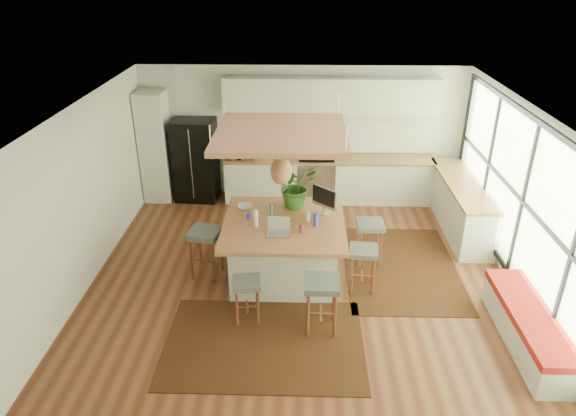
{
  "coord_description": "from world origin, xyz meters",
  "views": [
    {
      "loc": [
        -0.0,
        -6.56,
        4.56
      ],
      "look_at": [
        -0.2,
        0.5,
        1.1
      ],
      "focal_mm": 31.96,
      "sensor_mm": 36.0,
      "label": 1
    }
  ],
  "objects_px": {
    "stool_near_right": "(321,307)",
    "stool_right_back": "(369,243)",
    "stool_right_front": "(363,268)",
    "monitor": "(324,199)",
    "stool_near_left": "(247,298)",
    "island_plant": "(296,190)",
    "fridge": "(195,156)",
    "stool_left_side": "(207,255)",
    "microwave": "(241,148)",
    "island": "(284,249)",
    "laptop": "(278,227)"
  },
  "relations": [
    {
      "from": "stool_near_right",
      "to": "stool_right_back",
      "type": "xyz_separation_m",
      "value": [
        0.84,
        1.75,
        0.0
      ]
    },
    {
      "from": "stool_right_front",
      "to": "monitor",
      "type": "xyz_separation_m",
      "value": [
        -0.58,
        0.67,
        0.83
      ]
    },
    {
      "from": "stool_near_left",
      "to": "monitor",
      "type": "distance_m",
      "value": 2.0
    },
    {
      "from": "stool_near_right",
      "to": "island_plant",
      "type": "relative_size",
      "value": 1.06
    },
    {
      "from": "fridge",
      "to": "stool_near_right",
      "type": "relative_size",
      "value": 2.18
    },
    {
      "from": "stool_right_front",
      "to": "monitor",
      "type": "relative_size",
      "value": 1.41
    },
    {
      "from": "stool_near_left",
      "to": "stool_near_right",
      "type": "distance_m",
      "value": 1.03
    },
    {
      "from": "stool_near_left",
      "to": "stool_right_back",
      "type": "height_order",
      "value": "stool_right_back"
    },
    {
      "from": "stool_left_side",
      "to": "microwave",
      "type": "relative_size",
      "value": 1.4
    },
    {
      "from": "stool_near_left",
      "to": "stool_left_side",
      "type": "xyz_separation_m",
      "value": [
        -0.75,
        1.1,
        0.0
      ]
    },
    {
      "from": "stool_near_left",
      "to": "stool_right_front",
      "type": "distance_m",
      "value": 1.84
    },
    {
      "from": "microwave",
      "to": "fridge",
      "type": "bearing_deg",
      "value": 164.03
    },
    {
      "from": "stool_near_left",
      "to": "monitor",
      "type": "bearing_deg",
      "value": 53.39
    },
    {
      "from": "fridge",
      "to": "stool_near_right",
      "type": "xyz_separation_m",
      "value": [
        2.45,
        -4.18,
        -0.57
      ]
    },
    {
      "from": "island",
      "to": "stool_near_right",
      "type": "height_order",
      "value": "island"
    },
    {
      "from": "island",
      "to": "microwave",
      "type": "distance_m",
      "value": 3.05
    },
    {
      "from": "island",
      "to": "stool_right_front",
      "type": "height_order",
      "value": "island"
    },
    {
      "from": "fridge",
      "to": "stool_left_side",
      "type": "distance_m",
      "value": 3.03
    },
    {
      "from": "stool_near_left",
      "to": "stool_right_front",
      "type": "height_order",
      "value": "stool_right_front"
    },
    {
      "from": "monitor",
      "to": "microwave",
      "type": "xyz_separation_m",
      "value": [
        -1.57,
        2.51,
        -0.07
      ]
    },
    {
      "from": "laptop",
      "to": "stool_near_right",
      "type": "bearing_deg",
      "value": -55.33
    },
    {
      "from": "stool_right_back",
      "to": "microwave",
      "type": "xyz_separation_m",
      "value": [
        -2.34,
        2.41,
        0.76
      ]
    },
    {
      "from": "stool_near_left",
      "to": "laptop",
      "type": "height_order",
      "value": "laptop"
    },
    {
      "from": "laptop",
      "to": "island_plant",
      "type": "xyz_separation_m",
      "value": [
        0.23,
        0.96,
        0.16
      ]
    },
    {
      "from": "stool_right_front",
      "to": "laptop",
      "type": "relative_size",
      "value": 2.0
    },
    {
      "from": "monitor",
      "to": "microwave",
      "type": "height_order",
      "value": "monitor"
    },
    {
      "from": "stool_left_side",
      "to": "stool_right_back",
      "type": "bearing_deg",
      "value": 10.16
    },
    {
      "from": "stool_right_back",
      "to": "stool_left_side",
      "type": "height_order",
      "value": "stool_left_side"
    },
    {
      "from": "laptop",
      "to": "microwave",
      "type": "distance_m",
      "value": 3.33
    },
    {
      "from": "laptop",
      "to": "monitor",
      "type": "bearing_deg",
      "value": 47.4
    },
    {
      "from": "stool_near_left",
      "to": "island_plant",
      "type": "xyz_separation_m",
      "value": [
        0.64,
        1.72,
        0.86
      ]
    },
    {
      "from": "stool_near_left",
      "to": "stool_left_side",
      "type": "height_order",
      "value": "stool_left_side"
    },
    {
      "from": "island_plant",
      "to": "stool_right_back",
      "type": "bearing_deg",
      "value": -7.29
    },
    {
      "from": "stool_right_back",
      "to": "stool_right_front",
      "type": "bearing_deg",
      "value": -103.34
    },
    {
      "from": "microwave",
      "to": "stool_near_left",
      "type": "bearing_deg",
      "value": -97.28
    },
    {
      "from": "fridge",
      "to": "stool_right_back",
      "type": "distance_m",
      "value": 4.13
    },
    {
      "from": "laptop",
      "to": "stool_right_back",
      "type": "bearing_deg",
      "value": 30.78
    },
    {
      "from": "stool_near_right",
      "to": "monitor",
      "type": "distance_m",
      "value": 1.85
    },
    {
      "from": "island_plant",
      "to": "fridge",
      "type": "bearing_deg",
      "value": 132.28
    },
    {
      "from": "stool_right_front",
      "to": "laptop",
      "type": "distance_m",
      "value": 1.44
    },
    {
      "from": "fridge",
      "to": "island",
      "type": "xyz_separation_m",
      "value": [
        1.91,
        -2.85,
        -0.46
      ]
    },
    {
      "from": "stool_right_front",
      "to": "stool_right_back",
      "type": "bearing_deg",
      "value": 76.66
    },
    {
      "from": "island",
      "to": "stool_left_side",
      "type": "height_order",
      "value": "island"
    },
    {
      "from": "laptop",
      "to": "fridge",
      "type": "bearing_deg",
      "value": 121.33
    },
    {
      "from": "island",
      "to": "stool_right_back",
      "type": "bearing_deg",
      "value": 16.76
    },
    {
      "from": "microwave",
      "to": "monitor",
      "type": "bearing_deg",
      "value": -72.18
    },
    {
      "from": "stool_right_back",
      "to": "monitor",
      "type": "distance_m",
      "value": 1.14
    },
    {
      "from": "island",
      "to": "island_plant",
      "type": "height_order",
      "value": "island_plant"
    },
    {
      "from": "microwave",
      "to": "island_plant",
      "type": "distance_m",
      "value": 2.52
    },
    {
      "from": "stool_near_left",
      "to": "island_plant",
      "type": "relative_size",
      "value": 0.87
    }
  ]
}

